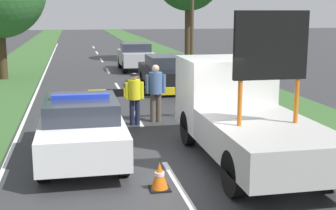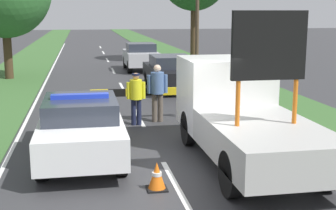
{
  "view_description": "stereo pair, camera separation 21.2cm",
  "coord_description": "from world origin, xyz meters",
  "px_view_note": "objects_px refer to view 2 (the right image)",
  "views": [
    {
      "loc": [
        -1.94,
        -9.51,
        3.37
      ],
      "look_at": [
        0.31,
        1.57,
        1.1
      ],
      "focal_mm": 50.0,
      "sensor_mm": 36.0,
      "label": 1
    },
    {
      "loc": [
        -1.73,
        -9.55,
        3.37
      ],
      "look_at": [
        0.31,
        1.57,
        1.1
      ],
      "focal_mm": 50.0,
      "sensor_mm": 36.0,
      "label": 2
    }
  ],
  "objects_px": {
    "pedestrian_civilian": "(157,88)",
    "utility_pole": "(197,16)",
    "queued_car_sedan_black": "(171,72)",
    "queued_car_sedan_silver": "(141,56)",
    "police_car": "(81,126)",
    "work_truck": "(240,111)",
    "police_officer": "(136,94)",
    "road_barrier": "(143,94)",
    "traffic_cone_near_truck": "(230,111)",
    "traffic_cone_centre_front": "(157,176)",
    "traffic_cone_near_police": "(104,117)"
  },
  "relations": [
    {
      "from": "traffic_cone_near_truck",
      "to": "utility_pole",
      "type": "relative_size",
      "value": 0.09
    },
    {
      "from": "police_car",
      "to": "work_truck",
      "type": "height_order",
      "value": "work_truck"
    },
    {
      "from": "road_barrier",
      "to": "police_officer",
      "type": "relative_size",
      "value": 2.07
    },
    {
      "from": "traffic_cone_near_truck",
      "to": "queued_car_sedan_black",
      "type": "distance_m",
      "value": 6.28
    },
    {
      "from": "police_car",
      "to": "utility_pole",
      "type": "height_order",
      "value": "utility_pole"
    },
    {
      "from": "police_officer",
      "to": "queued_car_sedan_black",
      "type": "relative_size",
      "value": 0.34
    },
    {
      "from": "traffic_cone_centre_front",
      "to": "utility_pole",
      "type": "height_order",
      "value": "utility_pole"
    },
    {
      "from": "traffic_cone_centre_front",
      "to": "queued_car_sedan_black",
      "type": "bearing_deg",
      "value": 78.03
    },
    {
      "from": "pedestrian_civilian",
      "to": "police_car",
      "type": "bearing_deg",
      "value": -119.02
    },
    {
      "from": "police_car",
      "to": "traffic_cone_near_police",
      "type": "height_order",
      "value": "police_car"
    },
    {
      "from": "traffic_cone_near_police",
      "to": "work_truck",
      "type": "bearing_deg",
      "value": -50.34
    },
    {
      "from": "work_truck",
      "to": "traffic_cone_centre_front",
      "type": "relative_size",
      "value": 10.17
    },
    {
      "from": "traffic_cone_near_truck",
      "to": "road_barrier",
      "type": "bearing_deg",
      "value": 168.07
    },
    {
      "from": "road_barrier",
      "to": "traffic_cone_near_truck",
      "type": "xyz_separation_m",
      "value": [
        2.68,
        -0.57,
        -0.55
      ]
    },
    {
      "from": "police_officer",
      "to": "road_barrier",
      "type": "bearing_deg",
      "value": -138.1
    },
    {
      "from": "queued_car_sedan_black",
      "to": "road_barrier",
      "type": "bearing_deg",
      "value": 70.93
    },
    {
      "from": "work_truck",
      "to": "traffic_cone_centre_front",
      "type": "distance_m",
      "value": 2.9
    },
    {
      "from": "work_truck",
      "to": "queued_car_sedan_black",
      "type": "height_order",
      "value": "work_truck"
    },
    {
      "from": "road_barrier",
      "to": "pedestrian_civilian",
      "type": "relative_size",
      "value": 1.84
    },
    {
      "from": "traffic_cone_near_truck",
      "to": "queued_car_sedan_black",
      "type": "bearing_deg",
      "value": 96.61
    },
    {
      "from": "pedestrian_civilian",
      "to": "traffic_cone_near_police",
      "type": "distance_m",
      "value": 1.86
    },
    {
      "from": "traffic_cone_centre_front",
      "to": "traffic_cone_near_truck",
      "type": "distance_m",
      "value": 6.28
    },
    {
      "from": "work_truck",
      "to": "traffic_cone_near_police",
      "type": "height_order",
      "value": "work_truck"
    },
    {
      "from": "traffic_cone_near_police",
      "to": "traffic_cone_near_truck",
      "type": "bearing_deg",
      "value": 2.19
    },
    {
      "from": "pedestrian_civilian",
      "to": "utility_pole",
      "type": "relative_size",
      "value": 0.3
    },
    {
      "from": "road_barrier",
      "to": "police_officer",
      "type": "height_order",
      "value": "police_officer"
    },
    {
      "from": "road_barrier",
      "to": "traffic_cone_near_police",
      "type": "bearing_deg",
      "value": -151.46
    },
    {
      "from": "road_barrier",
      "to": "utility_pole",
      "type": "height_order",
      "value": "utility_pole"
    },
    {
      "from": "traffic_cone_centre_front",
      "to": "police_officer",
      "type": "bearing_deg",
      "value": 87.67
    },
    {
      "from": "traffic_cone_near_police",
      "to": "traffic_cone_centre_front",
      "type": "xyz_separation_m",
      "value": [
        0.76,
        -5.26,
        -0.0
      ]
    },
    {
      "from": "road_barrier",
      "to": "queued_car_sedan_silver",
      "type": "bearing_deg",
      "value": 82.29
    },
    {
      "from": "queued_car_sedan_black",
      "to": "traffic_cone_centre_front",
      "type": "bearing_deg",
      "value": 78.03
    },
    {
      "from": "queued_car_sedan_silver",
      "to": "utility_pole",
      "type": "distance_m",
      "value": 4.03
    },
    {
      "from": "work_truck",
      "to": "police_officer",
      "type": "height_order",
      "value": "work_truck"
    },
    {
      "from": "queued_car_sedan_silver",
      "to": "police_car",
      "type": "bearing_deg",
      "value": 78.11
    },
    {
      "from": "police_officer",
      "to": "traffic_cone_near_police",
      "type": "relative_size",
      "value": 2.85
    },
    {
      "from": "pedestrian_civilian",
      "to": "queued_car_sedan_black",
      "type": "height_order",
      "value": "pedestrian_civilian"
    },
    {
      "from": "queued_car_sedan_black",
      "to": "queued_car_sedan_silver",
      "type": "bearing_deg",
      "value": -86.12
    },
    {
      "from": "road_barrier",
      "to": "traffic_cone_near_police",
      "type": "xyz_separation_m",
      "value": [
        -1.27,
        -0.72,
        -0.55
      ]
    },
    {
      "from": "police_car",
      "to": "queued_car_sedan_silver",
      "type": "xyz_separation_m",
      "value": [
        3.41,
        16.2,
        0.07
      ]
    },
    {
      "from": "pedestrian_civilian",
      "to": "traffic_cone_near_truck",
      "type": "xyz_separation_m",
      "value": [
        2.28,
        -0.17,
        -0.76
      ]
    },
    {
      "from": "queued_car_sedan_silver",
      "to": "police_officer",
      "type": "bearing_deg",
      "value": 82.29
    },
    {
      "from": "police_officer",
      "to": "utility_pole",
      "type": "height_order",
      "value": "utility_pole"
    },
    {
      "from": "work_truck",
      "to": "pedestrian_civilian",
      "type": "xyz_separation_m",
      "value": [
        -1.31,
        3.91,
        -0.06
      ]
    },
    {
      "from": "police_car",
      "to": "traffic_cone_near_truck",
      "type": "bearing_deg",
      "value": 28.32
    },
    {
      "from": "police_car",
      "to": "police_officer",
      "type": "bearing_deg",
      "value": 55.65
    },
    {
      "from": "police_officer",
      "to": "traffic_cone_near_truck",
      "type": "relative_size",
      "value": 2.81
    },
    {
      "from": "pedestrian_civilian",
      "to": "utility_pole",
      "type": "height_order",
      "value": "utility_pole"
    },
    {
      "from": "police_car",
      "to": "police_officer",
      "type": "relative_size",
      "value": 2.87
    },
    {
      "from": "pedestrian_civilian",
      "to": "queued_car_sedan_silver",
      "type": "distance_m",
      "value": 12.95
    }
  ]
}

